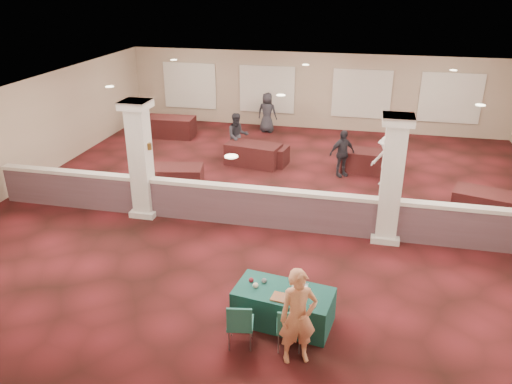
% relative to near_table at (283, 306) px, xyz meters
% --- Properties ---
extents(ground, '(16.00, 16.00, 0.00)m').
position_rel_near_table_xyz_m(ground, '(-1.05, 5.31, -0.35)').
color(ground, '#4F1317').
rests_on(ground, ground).
extents(wall_back, '(16.00, 0.04, 3.20)m').
position_rel_near_table_xyz_m(wall_back, '(-1.05, 13.31, 1.25)').
color(wall_back, gray).
rests_on(wall_back, ground).
extents(wall_front, '(16.00, 0.04, 3.20)m').
position_rel_near_table_xyz_m(wall_front, '(-1.05, -2.69, 1.25)').
color(wall_front, gray).
rests_on(wall_front, ground).
extents(wall_left, '(0.04, 16.00, 3.20)m').
position_rel_near_table_xyz_m(wall_left, '(-9.05, 5.31, 1.25)').
color(wall_left, gray).
rests_on(wall_left, ground).
extents(ceiling, '(16.00, 16.00, 0.02)m').
position_rel_near_table_xyz_m(ceiling, '(-1.05, 5.31, 2.85)').
color(ceiling, white).
rests_on(ceiling, wall_back).
extents(partition_wall, '(15.60, 0.28, 1.10)m').
position_rel_near_table_xyz_m(partition_wall, '(-1.05, 3.81, 0.22)').
color(partition_wall, '#51363C').
rests_on(partition_wall, ground).
extents(column_left, '(0.72, 0.72, 3.20)m').
position_rel_near_table_xyz_m(column_left, '(-4.55, 3.81, 1.28)').
color(column_left, beige).
rests_on(column_left, ground).
extents(column_right, '(0.72, 0.72, 3.20)m').
position_rel_near_table_xyz_m(column_right, '(1.95, 3.81, 1.28)').
color(column_right, beige).
rests_on(column_right, ground).
extents(sconce_left, '(0.12, 0.12, 0.18)m').
position_rel_near_table_xyz_m(sconce_left, '(-4.83, 3.81, 1.65)').
color(sconce_left, brown).
rests_on(sconce_left, column_left).
extents(sconce_right, '(0.12, 0.12, 0.18)m').
position_rel_near_table_xyz_m(sconce_right, '(-4.27, 3.81, 1.65)').
color(sconce_right, brown).
rests_on(sconce_right, column_left).
extents(near_table, '(1.94, 1.17, 0.70)m').
position_rel_near_table_xyz_m(near_table, '(0.00, 0.00, 0.00)').
color(near_table, '#103C34').
rests_on(near_table, ground).
extents(conf_chair_main, '(0.51, 0.52, 0.89)m').
position_rel_near_table_xyz_m(conf_chair_main, '(0.23, -0.75, 0.17)').
color(conf_chair_main, '#1D5454').
rests_on(conf_chair_main, ground).
extents(conf_chair_side, '(0.53, 0.54, 0.92)m').
position_rel_near_table_xyz_m(conf_chair_side, '(-0.63, -0.88, 0.19)').
color(conf_chair_side, '#1D5454').
rests_on(conf_chair_side, ground).
extents(woman, '(0.75, 0.63, 1.78)m').
position_rel_near_table_xyz_m(woman, '(0.40, -0.95, 0.54)').
color(woman, '#D0725A').
rests_on(woman, ground).
extents(far_table_front_left, '(1.98, 1.27, 0.74)m').
position_rel_near_table_xyz_m(far_table_front_left, '(-4.45, 5.61, 0.02)').
color(far_table_front_left, black).
rests_on(far_table_front_left, ground).
extents(far_table_front_center, '(2.00, 1.25, 0.75)m').
position_rel_near_table_xyz_m(far_table_front_center, '(-2.51, 8.31, 0.02)').
color(far_table_front_center, black).
rests_on(far_table_front_center, ground).
extents(far_table_front_right, '(2.05, 1.43, 0.75)m').
position_rel_near_table_xyz_m(far_table_front_right, '(4.68, 5.61, 0.02)').
color(far_table_front_right, black).
rests_on(far_table_front_right, ground).
extents(far_table_back_left, '(2.04, 1.10, 0.81)m').
position_rel_near_table_xyz_m(far_table_back_left, '(-6.60, 10.79, 0.05)').
color(far_table_back_left, black).
rests_on(far_table_back_left, ground).
extents(far_table_back_center, '(1.70, 1.03, 0.65)m').
position_rel_near_table_xyz_m(far_table_back_center, '(-2.15, 8.51, -0.03)').
color(far_table_back_center, black).
rests_on(far_table_back_center, ground).
extents(far_table_back_right, '(1.83, 1.00, 0.72)m').
position_rel_near_table_xyz_m(far_table_back_right, '(1.45, 8.51, 0.01)').
color(far_table_back_right, black).
rests_on(far_table_back_right, ground).
extents(attendee_a, '(0.91, 0.75, 1.65)m').
position_rel_near_table_xyz_m(attendee_a, '(-3.22, 8.87, 0.47)').
color(attendee_a, black).
rests_on(attendee_a, ground).
extents(attendee_b, '(1.11, 1.00, 1.61)m').
position_rel_near_table_xyz_m(attendee_b, '(1.95, 7.40, 0.45)').
color(attendee_b, white).
rests_on(attendee_b, ground).
extents(attendee_c, '(1.00, 0.89, 1.57)m').
position_rel_near_table_xyz_m(attendee_c, '(0.56, 7.91, 0.43)').
color(attendee_c, black).
rests_on(attendee_c, ground).
extents(attendee_d, '(0.86, 0.52, 1.66)m').
position_rel_near_table_xyz_m(attendee_d, '(-2.84, 12.31, 0.48)').
color(attendee_d, black).
rests_on(attendee_d, ground).
extents(laptop_base, '(0.35, 0.26, 0.02)m').
position_rel_near_table_xyz_m(laptop_base, '(0.28, -0.09, 0.36)').
color(laptop_base, silver).
rests_on(laptop_base, near_table).
extents(laptop_screen, '(0.32, 0.06, 0.21)m').
position_rel_near_table_xyz_m(laptop_screen, '(0.30, 0.02, 0.48)').
color(laptop_screen, silver).
rests_on(laptop_screen, near_table).
extents(screen_glow, '(0.29, 0.04, 0.18)m').
position_rel_near_table_xyz_m(screen_glow, '(0.29, 0.01, 0.46)').
color(screen_glow, silver).
rests_on(screen_glow, near_table).
extents(knitting, '(0.42, 0.34, 0.03)m').
position_rel_near_table_xyz_m(knitting, '(0.01, -0.25, 0.37)').
color(knitting, '#BF5B1E').
rests_on(knitting, near_table).
extents(yarn_cream, '(0.11, 0.11, 0.11)m').
position_rel_near_table_xyz_m(yarn_cream, '(-0.54, -0.02, 0.41)').
color(yarn_cream, beige).
rests_on(yarn_cream, near_table).
extents(yarn_red, '(0.10, 0.10, 0.10)m').
position_rel_near_table_xyz_m(yarn_red, '(-0.66, 0.14, 0.40)').
color(yarn_red, maroon).
rests_on(yarn_red, near_table).
extents(yarn_grey, '(0.10, 0.10, 0.10)m').
position_rel_near_table_xyz_m(yarn_grey, '(-0.41, 0.18, 0.40)').
color(yarn_grey, '#505055').
rests_on(yarn_grey, near_table).
extents(scissors, '(0.12, 0.04, 0.01)m').
position_rel_near_table_xyz_m(scissors, '(0.58, -0.36, 0.36)').
color(scissors, red).
rests_on(scissors, near_table).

